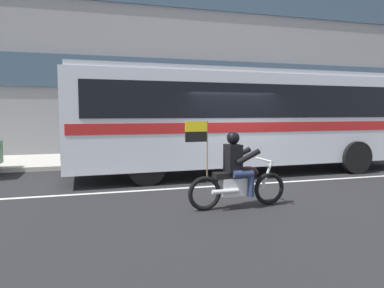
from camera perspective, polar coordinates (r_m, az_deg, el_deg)
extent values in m
plane|color=black|center=(10.12, 6.70, -5.96)|extent=(60.00, 60.00, 0.00)
cube|color=#B7B2A8|center=(14.89, -0.83, -2.07)|extent=(28.00, 3.80, 0.15)
cube|color=silver|center=(9.58, 8.08, -6.58)|extent=(26.60, 0.14, 0.01)
cube|color=gray|center=(17.34, -2.90, 16.48)|extent=(28.00, 0.80, 10.71)
cube|color=#384C60|center=(16.67, -2.53, 11.35)|extent=(25.76, 0.10, 1.40)
cube|color=silver|center=(11.46, 9.45, 4.01)|extent=(11.51, 2.91, 2.70)
cube|color=black|center=(11.47, 9.49, 6.76)|extent=(10.60, 2.92, 0.96)
cube|color=red|center=(11.47, 9.44, 3.01)|extent=(11.28, 2.93, 0.28)
cube|color=#ADB1BA|center=(11.53, 9.55, 11.04)|extent=(11.28, 2.77, 0.16)
cylinder|color=black|center=(9.40, -7.44, -3.60)|extent=(1.04, 0.30, 1.04)
cylinder|color=black|center=(12.29, 25.18, -1.99)|extent=(1.04, 0.30, 1.04)
torus|color=black|center=(7.58, 12.51, -7.13)|extent=(0.69, 0.12, 0.69)
torus|color=black|center=(6.97, 2.08, -8.08)|extent=(0.69, 0.12, 0.69)
cube|color=silver|center=(7.20, 7.17, -6.87)|extent=(0.65, 0.30, 0.36)
ellipsoid|color=black|center=(7.26, 8.99, -4.55)|extent=(0.49, 0.30, 0.24)
cube|color=black|center=(7.08, 5.72, -5.10)|extent=(0.57, 0.28, 0.12)
cylinder|color=silver|center=(7.49, 12.16, -4.93)|extent=(0.28, 0.07, 0.58)
cylinder|color=silver|center=(7.41, 11.67, -2.53)|extent=(0.06, 0.64, 0.04)
cylinder|color=silver|center=(6.95, 5.47, -7.72)|extent=(0.55, 0.11, 0.09)
cube|color=black|center=(7.08, 6.71, -2.32)|extent=(0.29, 0.37, 0.56)
sphere|color=black|center=(7.04, 6.74, 0.99)|extent=(0.26, 0.26, 0.26)
cylinder|color=#232D4C|center=(7.34, 7.09, -4.42)|extent=(0.43, 0.17, 0.15)
cylinder|color=#232D4C|center=(7.46, 8.33, -6.16)|extent=(0.13, 0.13, 0.46)
cylinder|color=#232D4C|center=(7.02, 8.34, -4.87)|extent=(0.43, 0.17, 0.15)
cylinder|color=#232D4C|center=(7.15, 9.62, -6.67)|extent=(0.13, 0.13, 0.46)
cylinder|color=black|center=(7.35, 7.76, -1.74)|extent=(0.52, 0.13, 0.32)
cylinder|color=black|center=(7.00, 9.18, -2.10)|extent=(0.52, 0.13, 0.32)
cylinder|color=olive|center=(6.85, 2.49, -1.48)|extent=(0.02, 0.02, 1.25)
cube|color=yellow|center=(6.73, 0.68, 2.89)|extent=(0.44, 0.04, 0.20)
cube|color=black|center=(6.74, 0.67, 1.19)|extent=(0.44, 0.04, 0.20)
cylinder|color=#4C8C3F|center=(13.52, -6.84, -1.28)|extent=(0.22, 0.22, 0.58)
sphere|color=#4C8C3F|center=(13.48, -6.86, 0.24)|extent=(0.20, 0.20, 0.20)
cylinder|color=#4C8C3F|center=(13.38, -6.75, -1.22)|extent=(0.09, 0.10, 0.09)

